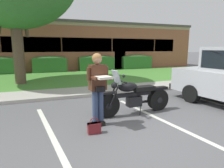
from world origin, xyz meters
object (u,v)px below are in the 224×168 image
at_px(handbag, 94,127).
at_px(brick_building, 55,46).
at_px(rider_person, 98,84).
at_px(motorcycle, 137,96).
at_px(hedge_center_left, 50,64).
at_px(hedge_center_right, 96,63).
at_px(hedge_right, 136,62).

height_order(handbag, brick_building, brick_building).
xyz_separation_m(rider_person, brick_building, (0.49, 17.19, 0.99)).
xyz_separation_m(motorcycle, rider_person, (-1.27, -0.47, 0.52)).
distance_m(motorcycle, hedge_center_left, 10.79).
height_order(motorcycle, hedge_center_right, motorcycle).
bearing_deg(motorcycle, hedge_right, 62.52).
bearing_deg(motorcycle, brick_building, 92.70).
distance_m(motorcycle, hedge_right, 12.01).
bearing_deg(rider_person, hedge_center_left, 92.37).
bearing_deg(brick_building, handbag, -92.29).
bearing_deg(handbag, hedge_center_left, 91.20).
height_order(motorcycle, brick_building, brick_building).
relative_size(rider_person, handbag, 4.74).
bearing_deg(handbag, hedge_center_right, 73.59).
distance_m(motorcycle, brick_building, 16.80).
bearing_deg(hedge_center_left, rider_person, -87.63).
bearing_deg(hedge_center_left, motorcycle, -80.75).
height_order(hedge_right, brick_building, brick_building).
height_order(rider_person, hedge_center_left, rider_person).
distance_m(handbag, hedge_right, 13.51).
distance_m(rider_person, handbag, 0.98).
relative_size(rider_person, hedge_center_left, 0.69).
distance_m(hedge_center_left, hedge_right, 7.28).
bearing_deg(hedge_right, hedge_center_right, -180.00).
bearing_deg(hedge_right, motorcycle, -117.48).
height_order(hedge_center_right, brick_building, brick_building).
xyz_separation_m(hedge_center_left, hedge_right, (7.28, 0.00, 0.00)).
relative_size(hedge_center_right, hedge_right, 1.07).
bearing_deg(brick_building, hedge_center_left, -98.87).
distance_m(hedge_center_right, brick_building, 6.77).
relative_size(handbag, brick_building, 0.01).
relative_size(hedge_center_left, hedge_center_right, 0.85).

